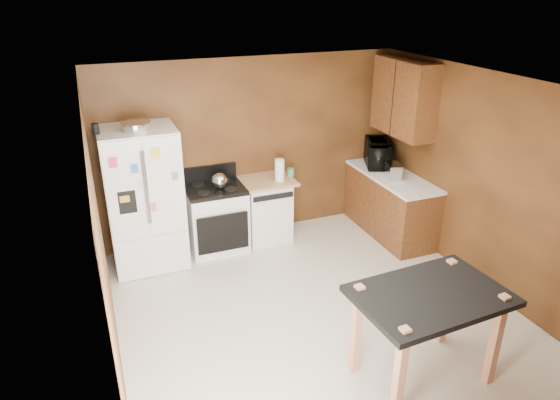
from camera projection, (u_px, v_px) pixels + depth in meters
floor at (320, 316)px, 5.49m from camera, size 4.50×4.50×0.00m
ceiling at (328, 88)px, 4.48m from camera, size 4.50×4.50×0.00m
wall_back at (252, 149)px, 6.90m from camera, size 4.20×0.00×4.20m
wall_front at (484, 359)px, 3.07m from camera, size 4.20×0.00×4.20m
wall_left at (103, 252)px, 4.28m from camera, size 0.00×4.50×4.50m
wall_right at (489, 185)px, 5.69m from camera, size 0.00×4.50×4.50m
roasting_pan at (136, 126)px, 5.78m from camera, size 0.35×0.35×0.09m
pen_cup at (96, 129)px, 5.60m from camera, size 0.08×0.08×0.12m
kettle at (219, 181)px, 6.47m from camera, size 0.21×0.21×0.21m
paper_towel at (280, 170)px, 6.73m from camera, size 0.17×0.17×0.30m
green_canister at (291, 172)px, 6.94m from camera, size 0.10×0.10×0.11m
toaster at (393, 171)px, 6.81m from camera, size 0.24×0.31×0.20m
microwave at (378, 154)px, 7.27m from camera, size 0.61×0.72×0.33m
refrigerator at (144, 199)px, 6.19m from camera, size 0.90×0.80×1.80m
gas_range at (216, 217)px, 6.73m from camera, size 0.76×0.68×1.10m
dishwasher at (266, 209)px, 6.99m from camera, size 0.78×0.63×0.89m
right_cabinets at (394, 173)px, 7.00m from camera, size 0.63×1.58×2.45m
island at (429, 306)px, 4.36m from camera, size 1.36×0.94×0.94m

